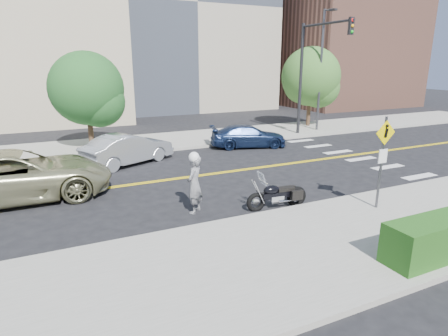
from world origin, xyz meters
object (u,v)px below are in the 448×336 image
at_px(motorcycle, 278,189).
at_px(parked_car_silver, 128,149).
at_px(parked_car_blue, 248,136).
at_px(pedestrian_sign, 383,154).
at_px(suv, 17,176).
at_px(motorcyclist, 195,183).

bearing_deg(motorcycle, parked_car_silver, 117.36).
height_order(parked_car_silver, parked_car_blue, parked_car_silver).
bearing_deg(motorcycle, parked_car_blue, 71.26).
bearing_deg(pedestrian_sign, parked_car_silver, 122.58).
bearing_deg(suv, pedestrian_sign, -121.07).
height_order(motorcyclist, suv, motorcyclist).
height_order(pedestrian_sign, motorcyclist, pedestrian_sign).
bearing_deg(motorcyclist, motorcycle, 119.17).
xyz_separation_m(pedestrian_sign, motorcyclist, (-5.42, 2.53, -0.94)).
xyz_separation_m(pedestrian_sign, parked_car_blue, (0.95, 10.49, -1.32)).
xyz_separation_m(motorcyclist, parked_car_silver, (-0.72, 7.09, -0.27)).
bearing_deg(parked_car_blue, suv, 125.83).
bearing_deg(motorcycle, pedestrian_sign, -27.63).
distance_m(suv, parked_car_blue, 12.38).
bearing_deg(parked_car_silver, parked_car_blue, -107.85).
height_order(motorcycle, suv, suv).
distance_m(motorcyclist, suv, 6.52).
bearing_deg(suv, parked_car_blue, -70.86).
distance_m(pedestrian_sign, parked_car_blue, 10.61).
bearing_deg(pedestrian_sign, motorcyclist, 155.02).
relative_size(pedestrian_sign, motorcycle, 1.39).
xyz_separation_m(motorcyclist, suv, (-5.28, 3.82, -0.12)).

